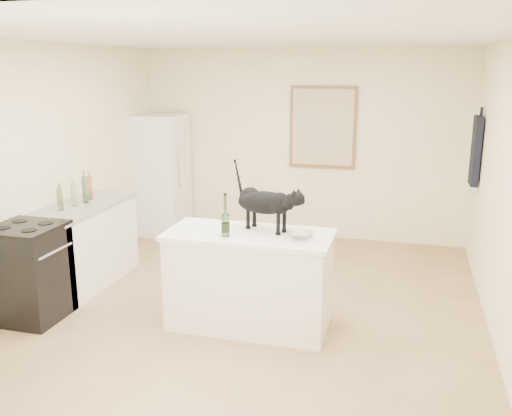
{
  "coord_description": "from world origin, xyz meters",
  "views": [
    {
      "loc": [
        1.42,
        -4.77,
        2.34
      ],
      "look_at": [
        0.15,
        -0.15,
        1.12
      ],
      "focal_mm": 38.82,
      "sensor_mm": 36.0,
      "label": 1
    }
  ],
  "objects_px": {
    "glass_bowl": "(301,235)",
    "stove": "(29,273)",
    "fridge": "(160,175)",
    "wine_bottle": "(225,218)",
    "black_cat": "(265,206)"
  },
  "relations": [
    {
      "from": "fridge",
      "to": "wine_bottle",
      "type": "bearing_deg",
      "value": -55.21
    },
    {
      "from": "stove",
      "to": "black_cat",
      "type": "distance_m",
      "value": 2.33
    },
    {
      "from": "stove",
      "to": "glass_bowl",
      "type": "distance_m",
      "value": 2.6
    },
    {
      "from": "fridge",
      "to": "black_cat",
      "type": "relative_size",
      "value": 2.57
    },
    {
      "from": "black_cat",
      "to": "glass_bowl",
      "type": "bearing_deg",
      "value": -4.19
    },
    {
      "from": "fridge",
      "to": "wine_bottle",
      "type": "height_order",
      "value": "fridge"
    },
    {
      "from": "wine_bottle",
      "to": "stove",
      "type": "bearing_deg",
      "value": -172.56
    },
    {
      "from": "stove",
      "to": "fridge",
      "type": "bearing_deg",
      "value": 90.0
    },
    {
      "from": "stove",
      "to": "wine_bottle",
      "type": "xyz_separation_m",
      "value": [
        1.88,
        0.25,
        0.62
      ]
    },
    {
      "from": "black_cat",
      "to": "wine_bottle",
      "type": "bearing_deg",
      "value": -116.96
    },
    {
      "from": "glass_bowl",
      "to": "stove",
      "type": "bearing_deg",
      "value": -172.21
    },
    {
      "from": "stove",
      "to": "fridge",
      "type": "height_order",
      "value": "fridge"
    },
    {
      "from": "glass_bowl",
      "to": "black_cat",
      "type": "bearing_deg",
      "value": 155.5
    },
    {
      "from": "stove",
      "to": "black_cat",
      "type": "bearing_deg",
      "value": 13.28
    },
    {
      "from": "fridge",
      "to": "black_cat",
      "type": "distance_m",
      "value": 3.27
    }
  ]
}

